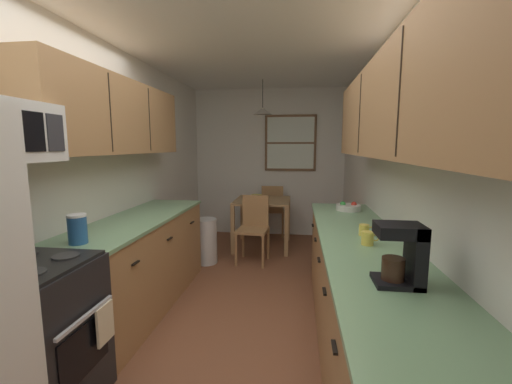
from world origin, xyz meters
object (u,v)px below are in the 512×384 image
(dining_table, at_px, (262,207))
(dining_chair_near, at_px, (254,225))
(stove_range, at_px, (34,337))
(trash_bin, at_px, (206,241))
(fruit_bowl, at_px, (348,207))
(storage_canister, at_px, (77,229))
(dining_chair_far, at_px, (272,208))
(mug_by_coffeemaker, at_px, (364,230))
(coffee_maker, at_px, (405,253))
(table_serving_bowl, at_px, (257,196))
(mug_spare, at_px, (368,238))

(dining_table, xyz_separation_m, dining_chair_near, (-0.05, -0.64, -0.13))
(stove_range, bearing_deg, trash_bin, 83.43)
(trash_bin, distance_m, fruit_bowl, 1.97)
(storage_canister, bearing_deg, stove_range, -89.29)
(stove_range, bearing_deg, dining_chair_far, 75.04)
(dining_chair_near, relative_size, mug_by_coffeemaker, 7.98)
(coffee_maker, relative_size, mug_by_coffeemaker, 2.69)
(dining_chair_far, xyz_separation_m, mug_by_coffeemaker, (0.95, -3.09, 0.44))
(dining_table, xyz_separation_m, storage_canister, (-0.97, -2.92, 0.37))
(dining_chair_far, height_order, coffee_maker, coffee_maker)
(dining_chair_far, distance_m, trash_bin, 1.66)
(dining_chair_near, height_order, trash_bin, dining_chair_near)
(stove_range, height_order, dining_table, stove_range)
(dining_table, bearing_deg, table_serving_bowl, 137.15)
(mug_by_coffeemaker, height_order, table_serving_bowl, mug_by_coffeemaker)
(table_serving_bowl, bearing_deg, mug_by_coffeemaker, -65.62)
(dining_table, xyz_separation_m, trash_bin, (-0.67, -0.81, -0.33))
(dining_chair_near, distance_m, mug_by_coffeemaker, 2.16)
(dining_chair_far, xyz_separation_m, table_serving_bowl, (-0.21, -0.55, 0.28))
(dining_chair_far, relative_size, mug_by_coffeemaker, 7.98)
(dining_table, relative_size, dining_chair_far, 0.97)
(stove_range, bearing_deg, mug_by_coffeemaker, 24.51)
(coffee_maker, xyz_separation_m, mug_by_coffeemaker, (-0.01, 0.89, -0.12))
(table_serving_bowl, bearing_deg, storage_canister, -106.09)
(coffee_maker, xyz_separation_m, mug_spare, (-0.04, 0.65, -0.11))
(trash_bin, relative_size, storage_canister, 2.94)
(mug_by_coffeemaker, height_order, fruit_bowl, fruit_bowl)
(fruit_bowl, bearing_deg, dining_table, 126.46)
(storage_canister, bearing_deg, mug_by_coffeemaker, 13.08)
(dining_table, distance_m, dining_chair_near, 0.66)
(dining_table, height_order, table_serving_bowl, table_serving_bowl)
(stove_range, bearing_deg, dining_table, 73.96)
(dining_chair_far, bearing_deg, coffee_maker, -76.44)
(dining_chair_near, relative_size, mug_spare, 7.55)
(dining_chair_near, bearing_deg, stove_range, -108.66)
(dining_table, relative_size, mug_spare, 7.29)
(dining_chair_far, bearing_deg, table_serving_bowl, -110.82)
(mug_spare, bearing_deg, storage_canister, -173.43)
(mug_by_coffeemaker, bearing_deg, dining_chair_near, 121.28)
(dining_chair_near, distance_m, trash_bin, 0.68)
(dining_table, distance_m, mug_spare, 2.89)
(dining_table, relative_size, trash_bin, 1.43)
(mug_spare, bearing_deg, table_serving_bowl, 112.10)
(mug_spare, distance_m, table_serving_bowl, 3.01)
(table_serving_bowl, bearing_deg, dining_table, -42.85)
(stove_range, height_order, storage_canister, storage_canister)
(dining_chair_near, bearing_deg, coffee_maker, -67.59)
(stove_range, distance_m, mug_spare, 2.16)
(stove_range, bearing_deg, storage_canister, 90.71)
(stove_range, distance_m, table_serving_bowl, 3.59)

